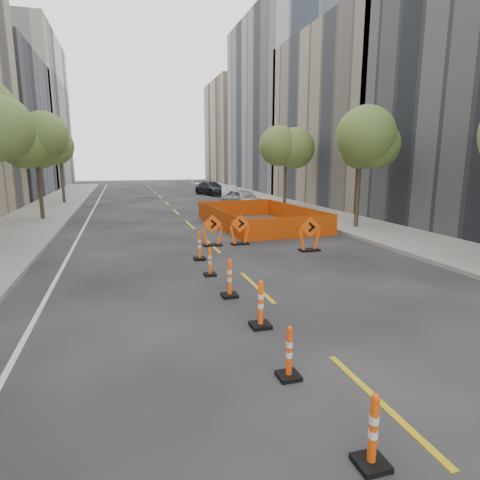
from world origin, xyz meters
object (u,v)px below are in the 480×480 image
object	(u,v)px
channelizer_2	(289,352)
parked_car_mid	(229,192)
chevron_sign_center	(240,229)
chevron_sign_left	(212,230)
channelizer_5	(210,261)
parked_car_near	(243,199)
channelizer_1	(373,431)
channelizer_3	(261,304)
channelizer_6	(199,245)
parked_car_far	(211,188)
channelizer_4	(230,278)
chevron_sign_right	(310,234)

from	to	relation	value
channelizer_2	parked_car_mid	xyz separation A→B (m)	(7.18, 31.09, 0.19)
chevron_sign_center	chevron_sign_left	bearing A→B (deg)	-161.30
channelizer_5	parked_car_mid	world-z (taller)	parked_car_mid
channelizer_2	parked_car_near	distance (m)	24.76
channelizer_1	channelizer_3	xyz separation A→B (m)	(0.07, 4.32, 0.06)
channelizer_6	chevron_sign_center	distance (m)	3.18
channelizer_1	channelizer_3	bearing A→B (deg)	89.03
channelizer_2	parked_car_mid	world-z (taller)	parked_car_mid
chevron_sign_left	parked_car_mid	size ratio (longest dim) A/B	0.34
channelizer_2	chevron_sign_center	size ratio (longest dim) A/B	0.71
parked_car_mid	channelizer_3	bearing A→B (deg)	-89.84
parked_car_mid	parked_car_far	size ratio (longest dim) A/B	0.84
parked_car_mid	parked_car_far	world-z (taller)	parked_car_far
channelizer_3	channelizer_4	bearing A→B (deg)	93.73
channelizer_5	chevron_sign_left	xyz separation A→B (m)	(1.08, 4.47, 0.21)
channelizer_3	channelizer_4	world-z (taller)	channelizer_3
channelizer_2	channelizer_6	distance (m)	8.63
channelizer_4	channelizer_5	distance (m)	2.16
channelizer_5	parked_car_near	xyz separation A→B (m)	(6.36, 17.45, 0.25)
channelizer_1	parked_car_far	distance (m)	38.80
channelizer_4	chevron_sign_center	distance (m)	6.93
chevron_sign_center	parked_car_mid	size ratio (longest dim) A/B	0.33
channelizer_6	parked_car_near	world-z (taller)	parked_car_near
channelizer_1	chevron_sign_right	world-z (taller)	chevron_sign_right
parked_car_near	parked_car_mid	size ratio (longest dim) A/B	1.07
parked_car_near	channelizer_4	bearing A→B (deg)	-127.07
channelizer_6	chevron_sign_right	xyz separation A→B (m)	(4.63, 0.22, 0.16)
channelizer_5	chevron_sign_right	size ratio (longest dim) A/B	0.67
channelizer_3	parked_car_mid	world-z (taller)	parked_car_mid
channelizer_3	parked_car_near	distance (m)	22.61
channelizer_6	chevron_sign_right	distance (m)	4.63
channelizer_3	channelizer_6	xyz separation A→B (m)	(-0.16, 6.47, 0.00)
channelizer_4	chevron_sign_left	distance (m)	6.70
channelizer_6	parked_car_far	xyz separation A→B (m)	(6.49, 27.48, 0.15)
chevron_sign_left	parked_car_mid	xyz separation A→B (m)	(6.08, 20.15, -0.03)
channelizer_1	channelizer_5	distance (m)	8.63
channelizer_2	parked_car_far	xyz separation A→B (m)	(6.58, 36.11, 0.22)
parked_car_far	channelizer_2	bearing A→B (deg)	-118.49
channelizer_1	chevron_sign_right	distance (m)	11.91
channelizer_4	channelizer_6	distance (m)	4.32
channelizer_6	chevron_sign_left	distance (m)	2.53
channelizer_2	chevron_sign_center	world-z (taller)	chevron_sign_center
chevron_sign_center	chevron_sign_right	distance (m)	3.14
channelizer_3	channelizer_6	distance (m)	6.48
channelizer_3	parked_car_mid	bearing A→B (deg)	76.52
parked_car_near	channelizer_1	bearing A→B (deg)	-122.71
parked_car_mid	chevron_sign_center	bearing A→B (deg)	-89.87
chevron_sign_left	parked_car_mid	distance (m)	21.04
channelizer_2	chevron_sign_right	size ratio (longest dim) A/B	0.67
channelizer_6	chevron_sign_center	bearing A→B (deg)	45.17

